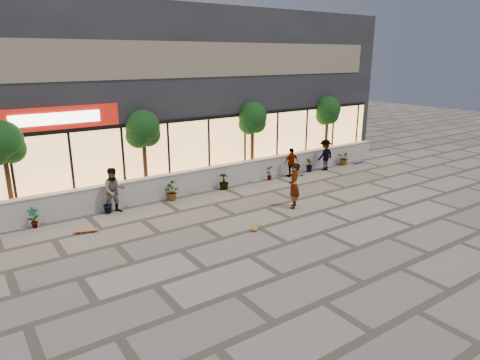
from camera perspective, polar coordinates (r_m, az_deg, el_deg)
ground at (r=15.93m, az=10.88°, el=-6.90°), size 80.00×80.00×0.00m
planter_wall at (r=20.93m, az=-2.76°, el=0.55°), size 22.00×0.42×1.04m
retail_building at (r=25.05m, az=-9.71°, el=11.60°), size 24.00×9.17×8.50m
shrub_a at (r=17.66m, az=-25.85°, el=-4.54°), size 0.43×0.29×0.81m
shrub_b at (r=18.22m, az=-17.19°, el=-2.99°), size 0.57×0.57×0.81m
shrub_c at (r=19.17m, az=-9.24°, el=-1.51°), size 0.68×0.77×0.81m
shrub_d at (r=20.46m, az=-2.18°, el=-0.16°), size 0.64×0.64×0.81m
shrub_e at (r=22.04m, az=3.96°, el=1.02°), size 0.46×0.35×0.81m
shrub_f at (r=23.84m, az=9.23°, el=2.01°), size 0.55×0.57×0.81m
shrub_g at (r=25.82m, az=13.74°, el=2.85°), size 0.77×0.84×0.81m
tree_west at (r=18.16m, az=-29.06°, el=4.06°), size 1.60×1.50×3.92m
tree_midwest at (r=19.45m, az=-12.80°, el=6.39°), size 1.60×1.50×3.92m
tree_mideast at (r=22.36m, az=1.67°, el=8.03°), size 1.60×1.50×3.92m
tree_east at (r=25.98m, az=11.60°, el=8.86°), size 1.60×1.50×3.92m
skater_center at (r=17.98m, az=7.21°, el=-0.75°), size 0.83×0.82×1.93m
skater_left at (r=17.99m, az=-16.41°, el=-1.36°), size 0.99×0.80×1.89m
skater_right_near at (r=22.67m, az=6.87°, el=2.34°), size 0.92×0.40×1.55m
skater_right_far at (r=24.30m, az=11.28°, el=3.30°), size 1.18×0.76×1.73m
skateboard_center at (r=15.99m, az=2.07°, el=-6.18°), size 0.72×0.74×0.10m
skateboard_left at (r=16.57m, az=-19.83°, el=-6.35°), size 0.87×0.49×0.10m
skateboard_right_near at (r=23.04m, az=7.72°, el=0.73°), size 0.74×0.52×0.09m
skateboard_right_far at (r=26.46m, az=15.51°, el=2.33°), size 0.84×0.26×0.10m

